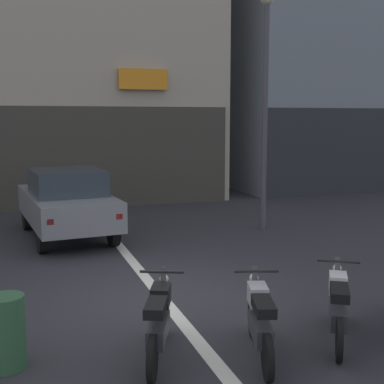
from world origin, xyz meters
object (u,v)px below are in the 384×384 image
(motorcycle_white_row_centre, at_px, (338,306))
(trash_bin, at_px, (6,332))
(car_grey_crossing_near, at_px, (67,201))
(street_lamp, at_px, (265,84))
(motorcycle_black_row_leftmost, at_px, (159,320))
(motorcycle_silver_row_left_mid, at_px, (260,320))

(motorcycle_white_row_centre, height_order, trash_bin, motorcycle_white_row_centre)
(car_grey_crossing_near, relative_size, motorcycle_white_row_centre, 2.91)
(street_lamp, bearing_deg, motorcycle_black_row_leftmost, -125.31)
(motorcycle_black_row_leftmost, height_order, motorcycle_silver_row_left_mid, same)
(street_lamp, distance_m, trash_bin, 9.17)
(car_grey_crossing_near, distance_m, motorcycle_white_row_centre, 7.61)
(motorcycle_silver_row_left_mid, bearing_deg, trash_bin, 167.24)
(car_grey_crossing_near, bearing_deg, motorcycle_silver_row_left_mid, -77.58)
(car_grey_crossing_near, relative_size, street_lamp, 0.72)
(motorcycle_black_row_leftmost, distance_m, trash_bin, 1.74)
(motorcycle_black_row_leftmost, bearing_deg, street_lamp, 54.69)
(motorcycle_black_row_leftmost, relative_size, trash_bin, 1.85)
(motorcycle_white_row_centre, distance_m, trash_bin, 4.05)
(motorcycle_black_row_leftmost, relative_size, motorcycle_silver_row_left_mid, 0.97)
(car_grey_crossing_near, height_order, motorcycle_black_row_leftmost, car_grey_crossing_near)
(motorcycle_white_row_centre, bearing_deg, trash_bin, 172.27)
(street_lamp, height_order, motorcycle_silver_row_left_mid, street_lamp)
(car_grey_crossing_near, distance_m, trash_bin, 6.69)
(motorcycle_black_row_leftmost, distance_m, motorcycle_silver_row_left_mid, 1.20)
(car_grey_crossing_near, bearing_deg, motorcycle_white_row_centre, -68.91)
(trash_bin, bearing_deg, car_grey_crossing_near, 78.95)
(car_grey_crossing_near, bearing_deg, motorcycle_black_row_leftmost, -86.32)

